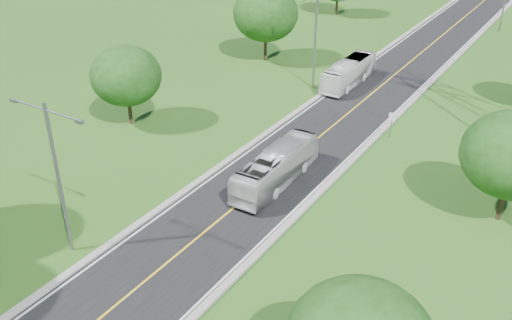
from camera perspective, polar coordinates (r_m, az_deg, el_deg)
The scene contains 11 objects.
ground at distance 72.44m, azimuth 15.54°, elevation 9.71°, with size 260.00×260.00×0.00m, color #2B5618.
road at distance 77.95m, azimuth 16.97°, elevation 10.85°, with size 8.00×150.00×0.06m, color black.
curb_left at distance 79.09m, azimuth 14.01°, elevation 11.55°, with size 0.50×150.00×0.22m, color gray.
curb_right at distance 76.99m, azimuth 20.02°, elevation 10.22°, with size 0.50×150.00×0.22m, color gray.
speed_limit_sign at distance 50.75m, azimuth 13.40°, elevation 3.83°, with size 0.55×0.09×2.40m.
streetlight_near_left at distance 35.17m, azimuth -19.33°, elevation -0.71°, with size 5.90×0.25×10.00m.
streetlight_mid_left at distance 59.38m, azimuth 5.97°, elevation 12.56°, with size 5.90×0.25×10.00m.
tree_lb at distance 52.21m, azimuth -12.88°, elevation 8.22°, with size 6.30×6.30×7.33m.
tree_lc at distance 67.91m, azimuth 0.97°, elevation 14.43°, with size 7.56×7.56×8.79m.
bus_outbound at distance 42.43m, azimuth 2.03°, elevation -0.76°, with size 2.29×9.78×2.72m, color silver.
bus_inbound at distance 62.04m, azimuth 9.26°, elevation 8.64°, with size 2.27×9.69×2.70m, color white.
Camera 1 is at (19.32, -6.19, 22.23)m, focal length 40.00 mm.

